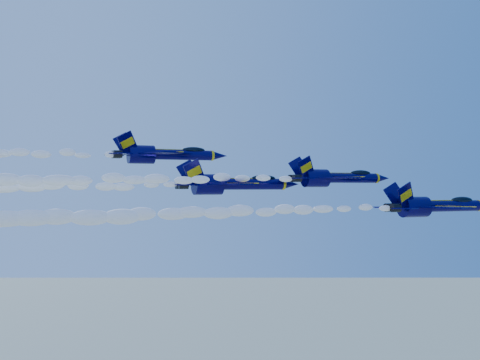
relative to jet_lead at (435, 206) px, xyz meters
name	(u,v)px	position (x,y,z in m)	size (l,w,h in m)	color
jet_lead	(435,206)	(0.00, 0.00, 0.00)	(18.37, 15.07, 6.83)	#040038
smoke_trail_jet_lead	(201,213)	(-34.55, 0.00, -0.45)	(53.39, 2.19, 1.97)	white
jet_second	(335,178)	(-12.54, 5.91, 3.94)	(16.18, 13.27, 6.01)	#040038
smoke_trail_jet_second	(92,179)	(-46.14, 5.91, 3.52)	(53.39, 1.93, 1.74)	white
jet_third	(232,184)	(-26.34, 10.35, 3.08)	(18.32, 15.03, 6.81)	#040038
jet_fourth	(164,154)	(-32.95, 21.15, 7.54)	(17.92, 14.70, 6.66)	#040038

